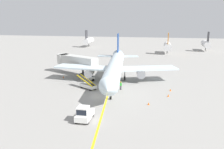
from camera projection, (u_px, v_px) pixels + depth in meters
name	position (u px, v px, depth m)	size (l,w,h in m)	color
ground_plane	(101.00, 97.00, 41.66)	(300.00, 300.00, 0.00)	gray
taxi_line_yellow	(110.00, 89.00, 46.33)	(0.30, 80.00, 0.01)	yellow
airliner	(115.00, 67.00, 51.16)	(28.35, 35.31, 10.10)	silver
jet_bridge	(74.00, 61.00, 58.61)	(12.68, 7.91, 4.85)	beige
pushback_tug	(84.00, 114.00, 31.61)	(2.00, 3.65, 2.20)	silver
baggage_tug_near_wing	(89.00, 77.00, 52.50)	(2.72, 2.13, 2.10)	silver
belt_loader_forward_hold	(88.00, 85.00, 46.43)	(4.93, 3.66, 2.59)	silver
ground_crew_marshaller	(121.00, 85.00, 45.67)	(0.36, 0.24, 1.70)	#26262D
safety_cone_nose_left	(170.00, 90.00, 45.00)	(0.36, 0.36, 0.44)	orange
safety_cone_nose_right	(149.00, 104.00, 37.59)	(0.36, 0.36, 0.44)	orange
safety_cone_wingtip_left	(168.00, 95.00, 41.70)	(0.36, 0.36, 0.44)	orange
safety_cone_wingtip_right	(64.00, 77.00, 55.31)	(0.36, 0.36, 0.44)	orange
distant_aircraft_far_left	(89.00, 41.00, 119.10)	(3.00, 10.10, 8.80)	silver
distant_aircraft_mid_left	(167.00, 46.00, 94.97)	(3.00, 10.10, 8.80)	silver
distant_aircraft_mid_right	(206.00, 44.00, 103.24)	(3.00, 10.10, 8.80)	silver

